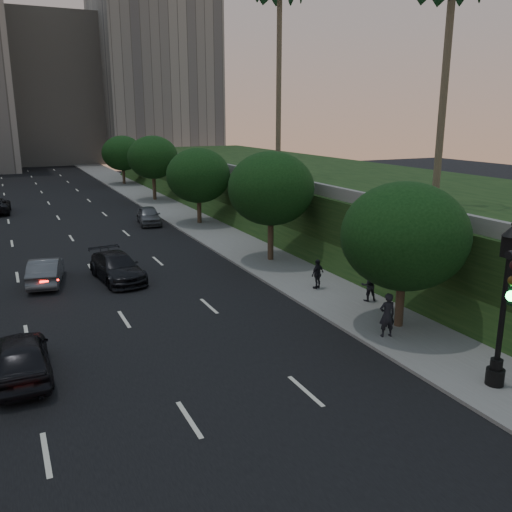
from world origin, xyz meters
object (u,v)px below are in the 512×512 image
sedan_near_left (21,357)px  pedestrian_c (318,274)px  pedestrian_b (369,285)px  street_lamp (503,314)px  pedestrian_a (387,315)px  sedan_mid_left (46,271)px  sedan_near_right (117,267)px  sedan_far_right (149,215)px

sedan_near_left → pedestrian_c: pedestrian_c is taller
pedestrian_b → street_lamp: bearing=98.1°
sedan_near_left → pedestrian_b: pedestrian_b is taller
pedestrian_c → pedestrian_b: bearing=93.1°
pedestrian_a → pedestrian_b: (1.99, 3.86, -0.14)m
street_lamp → sedan_mid_left: bearing=123.7°
sedan_near_left → pedestrian_a: bearing=169.0°
sedan_near_right → pedestrian_c: size_ratio=3.29×
street_lamp → sedan_far_right: street_lamp is taller
sedan_near_left → pedestrian_a: 13.66m
street_lamp → pedestrian_c: street_lamp is taller
sedan_near_left → pedestrian_b: 15.42m
street_lamp → sedan_mid_left: size_ratio=1.29×
sedan_near_right → sedan_far_right: sedan_near_right is taller
sedan_near_left → pedestrian_b: size_ratio=2.98×
sedan_mid_left → sedan_near_right: bearing=175.3°
sedan_near_left → pedestrian_b: bearing=-175.2°
sedan_near_right → pedestrian_c: bearing=-41.5°
sedan_near_left → sedan_near_right: (5.29, 10.07, -0.05)m
pedestrian_b → pedestrian_a: bearing=79.3°
sedan_near_left → sedan_far_right: size_ratio=1.08×
street_lamp → pedestrian_b: bearing=81.4°
sedan_mid_left → pedestrian_c: 14.44m
sedan_mid_left → pedestrian_b: pedestrian_b is taller
sedan_mid_left → sedan_near_left: bearing=91.8°
sedan_near_left → pedestrian_c: bearing=-164.4°
street_lamp → pedestrian_c: 11.42m
street_lamp → sedan_far_right: size_ratio=1.31×
street_lamp → sedan_near_left: (-14.07, 7.51, -1.85)m
pedestrian_b → sedan_near_left: bearing=20.8°
street_lamp → pedestrian_a: 5.06m
sedan_far_right → sedan_near_right: bearing=-103.6°
sedan_near_left → sedan_near_right: size_ratio=0.91×
street_lamp → sedan_near_right: (-8.78, 17.58, -1.90)m
street_lamp → sedan_near_left: 16.06m
sedan_mid_left → pedestrian_c: bearing=160.3°
pedestrian_b → sedan_near_right: bearing=-24.9°
sedan_far_right → pedestrian_a: size_ratio=2.36×
sedan_near_right → pedestrian_b: 13.50m
sedan_mid_left → sedan_near_right: 3.72m
sedan_near_right → sedan_far_right: bearing=63.2°
sedan_near_left → sedan_far_right: sedan_near_left is taller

